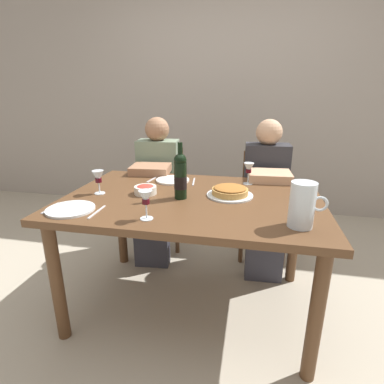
# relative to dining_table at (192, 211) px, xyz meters

# --- Properties ---
(ground_plane) EXTENTS (8.00, 8.00, 0.00)m
(ground_plane) POSITION_rel_dining_table_xyz_m (0.00, 0.00, -0.67)
(ground_plane) COLOR #B2A893
(back_wall) EXTENTS (8.00, 0.10, 2.80)m
(back_wall) POSITION_rel_dining_table_xyz_m (0.00, 1.90, 0.73)
(back_wall) COLOR #A3998E
(back_wall) RESTS_ON ground
(dining_table) EXTENTS (1.50, 1.00, 0.76)m
(dining_table) POSITION_rel_dining_table_xyz_m (0.00, 0.00, 0.00)
(dining_table) COLOR brown
(dining_table) RESTS_ON ground
(wine_bottle) EXTENTS (0.07, 0.07, 0.33)m
(wine_bottle) POSITION_rel_dining_table_xyz_m (-0.06, -0.03, 0.23)
(wine_bottle) COLOR black
(wine_bottle) RESTS_ON dining_table
(water_pitcher) EXTENTS (0.17, 0.11, 0.21)m
(water_pitcher) POSITION_rel_dining_table_xyz_m (0.57, -0.31, 0.19)
(water_pitcher) COLOR silver
(water_pitcher) RESTS_ON dining_table
(baked_tart) EXTENTS (0.28, 0.28, 0.06)m
(baked_tart) POSITION_rel_dining_table_xyz_m (0.22, 0.06, 0.12)
(baked_tart) COLOR silver
(baked_tart) RESTS_ON dining_table
(salad_bowl) EXTENTS (0.14, 0.14, 0.06)m
(salad_bowl) POSITION_rel_dining_table_xyz_m (-0.29, 0.00, 0.12)
(salad_bowl) COLOR silver
(salad_bowl) RESTS_ON dining_table
(wine_glass_left_diner) EXTENTS (0.07, 0.07, 0.14)m
(wine_glass_left_diner) POSITION_rel_dining_table_xyz_m (-0.57, -0.05, 0.19)
(wine_glass_left_diner) COLOR silver
(wine_glass_left_diner) RESTS_ON dining_table
(wine_glass_right_diner) EXTENTS (0.07, 0.07, 0.15)m
(wine_glass_right_diner) POSITION_rel_dining_table_xyz_m (0.32, 0.34, 0.20)
(wine_glass_right_diner) COLOR silver
(wine_glass_right_diner) RESTS_ON dining_table
(wine_glass_centre) EXTENTS (0.07, 0.07, 0.15)m
(wine_glass_centre) POSITION_rel_dining_table_xyz_m (-0.15, -0.37, 0.20)
(wine_glass_centre) COLOR silver
(wine_glass_centre) RESTS_ON dining_table
(dinner_plate_left_setting) EXTENTS (0.23, 0.23, 0.01)m
(dinner_plate_left_setting) POSITION_rel_dining_table_xyz_m (-0.20, 0.31, 0.10)
(dinner_plate_left_setting) COLOR white
(dinner_plate_left_setting) RESTS_ON dining_table
(dinner_plate_right_setting) EXTENTS (0.25, 0.25, 0.01)m
(dinner_plate_right_setting) POSITION_rel_dining_table_xyz_m (-0.58, -0.34, 0.10)
(dinner_plate_right_setting) COLOR silver
(dinner_plate_right_setting) RESTS_ON dining_table
(fork_left_setting) EXTENTS (0.04, 0.16, 0.00)m
(fork_left_setting) POSITION_rel_dining_table_xyz_m (-0.35, 0.31, 0.09)
(fork_left_setting) COLOR silver
(fork_left_setting) RESTS_ON dining_table
(knife_left_setting) EXTENTS (0.03, 0.18, 0.00)m
(knife_left_setting) POSITION_rel_dining_table_xyz_m (-0.05, 0.31, 0.09)
(knife_left_setting) COLOR silver
(knife_left_setting) RESTS_ON dining_table
(knife_right_setting) EXTENTS (0.01, 0.18, 0.00)m
(knife_right_setting) POSITION_rel_dining_table_xyz_m (-0.43, -0.34, 0.09)
(knife_right_setting) COLOR silver
(knife_right_setting) RESTS_ON dining_table
(spoon_right_setting) EXTENTS (0.02, 0.16, 0.00)m
(spoon_right_setting) POSITION_rel_dining_table_xyz_m (-0.70, -0.34, 0.09)
(spoon_right_setting) COLOR silver
(spoon_right_setting) RESTS_ON dining_table
(chair_left) EXTENTS (0.44, 0.44, 0.87)m
(chair_left) POSITION_rel_dining_table_xyz_m (-0.46, 0.88, -0.17)
(chair_left) COLOR brown
(chair_left) RESTS_ON ground
(diner_left) EXTENTS (0.37, 0.53, 1.16)m
(diner_left) POSITION_rel_dining_table_xyz_m (-0.44, 0.65, -0.05)
(diner_left) COLOR gray
(diner_left) RESTS_ON ground
(chair_right) EXTENTS (0.42, 0.42, 0.87)m
(chair_right) POSITION_rel_dining_table_xyz_m (0.45, 0.86, -0.17)
(chair_right) COLOR brown
(chair_right) RESTS_ON ground
(diner_right) EXTENTS (0.35, 0.52, 1.16)m
(diner_right) POSITION_rel_dining_table_xyz_m (0.46, 0.63, -0.05)
(diner_right) COLOR #2D2D33
(diner_right) RESTS_ON ground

